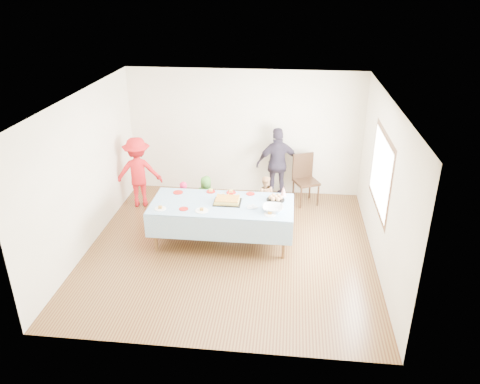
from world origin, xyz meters
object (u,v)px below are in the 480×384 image
object	(u,v)px
party_table	(222,206)
birthday_cake	(227,200)
adult_left	(138,172)
dining_chair	(305,176)

from	to	relation	value
party_table	birthday_cake	bearing A→B (deg)	27.38
party_table	adult_left	bearing A→B (deg)	145.55
dining_chair	adult_left	bearing A→B (deg)	164.42
dining_chair	adult_left	xyz separation A→B (m)	(-3.42, -0.53, 0.15)
dining_chair	adult_left	world-z (taller)	adult_left
birthday_cake	dining_chair	bearing A→B (deg)	52.53
birthday_cake	dining_chair	size ratio (longest dim) A/B	0.46
party_table	adult_left	xyz separation A→B (m)	(-1.94, 1.33, 0.02)
birthday_cake	dining_chair	world-z (taller)	dining_chair
party_table	dining_chair	distance (m)	2.38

